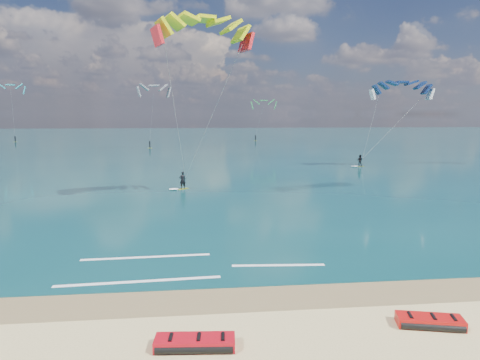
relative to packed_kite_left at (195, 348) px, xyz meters
name	(u,v)px	position (x,y,z in m)	size (l,w,h in m)	color
ground	(187,171)	(-0.94, 40.33, 0.00)	(320.00, 320.00, 0.00)	tan
wet_sand_strip	(170,302)	(-0.94, 3.33, 0.00)	(320.00, 2.40, 0.01)	olive
sea	(191,140)	(-0.94, 104.33, 0.02)	(320.00, 200.00, 0.04)	#0B393E
packed_kite_left	(195,348)	(0.00, 0.00, 0.00)	(2.61, 1.10, 0.40)	red
packed_kite_mid	(429,326)	(7.75, 0.53, 0.00)	(2.31, 1.09, 0.39)	red
kitesurfer_main	(192,102)	(-0.04, 24.19, 7.93)	(8.63, 9.07, 15.50)	yellow
kitesurfer_far	(383,116)	(24.31, 41.39, 6.71)	(10.82, 4.28, 12.50)	#B5BD1C
shoreline_foam	(177,268)	(-0.81, 6.76, 0.05)	(11.76, 3.64, 0.01)	white
distant_kites	(132,118)	(-14.14, 88.56, 6.18)	(67.10, 27.45, 13.86)	teal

